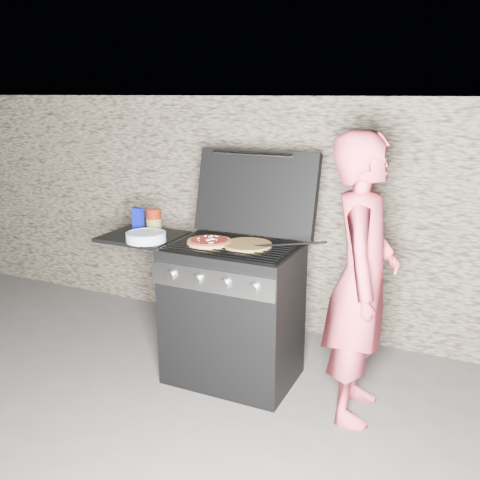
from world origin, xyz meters
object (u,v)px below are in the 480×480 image
at_px(pizza_topped, 209,241).
at_px(gas_grill, 199,307).
at_px(sauce_jar, 154,220).
at_px(person, 362,280).

bearing_deg(pizza_topped, gas_grill, 164.87).
relative_size(pizza_topped, sauce_jar, 1.80).
distance_m(gas_grill, pizza_topped, 0.48).
relative_size(gas_grill, person, 0.82).
height_order(sauce_jar, person, person).
distance_m(pizza_topped, person, 0.97).
xyz_separation_m(sauce_jar, person, (1.48, -0.17, -0.16)).
xyz_separation_m(pizza_topped, sauce_jar, (-0.51, 0.15, 0.05)).
distance_m(gas_grill, person, 1.13).
bearing_deg(pizza_topped, person, -1.04).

